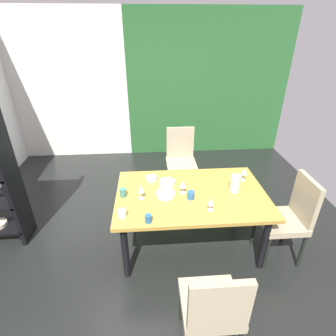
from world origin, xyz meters
TOP-DOWN VIEW (x-y plane):
  - ground_plane at (0.00, 0.00)m, footprint 5.25×5.30m
  - back_panel_interior at (-1.53, 2.60)m, footprint 2.19×0.10m
  - garden_window_panel at (1.10, 2.60)m, footprint 3.06×0.10m
  - dining_table at (0.38, -0.08)m, footprint 1.64×1.06m
  - chair_head_far at (0.41, 1.13)m, footprint 0.44×0.45m
  - chair_head_near at (0.36, -1.30)m, footprint 0.44×0.44m
  - chair_right_near at (1.41, -0.34)m, footprint 0.44×0.44m
  - wine_glass_west at (0.52, -0.40)m, footprint 0.06×0.06m
  - wine_glass_near_shelf at (0.29, -0.08)m, footprint 0.07×0.07m
  - wine_glass_center at (1.04, 0.14)m, footprint 0.07×0.07m
  - wine_glass_north at (-0.16, -0.15)m, footprint 0.06×0.06m
  - serving_bowl_rear at (-0.05, 0.22)m, footprint 0.13×0.13m
  - serving_bowl_east at (0.10, -0.12)m, footprint 0.20×0.20m
  - serving_bowl_front at (0.13, 0.12)m, footprint 0.18×0.18m
  - cup_near_window at (-0.09, -0.53)m, footprint 0.06×0.06m
  - cup_corner at (-0.34, -0.44)m, footprint 0.08×0.08m
  - cup_south at (-0.36, -0.10)m, footprint 0.07×0.07m
  - cup_left at (0.36, -0.19)m, footprint 0.08×0.08m
  - pitcher_right at (0.86, -0.09)m, footprint 0.13×0.11m

SIDE VIEW (x-z plane):
  - ground_plane at x=0.00m, z-range -0.02..0.00m
  - chair_head_near at x=0.36m, z-range 0.07..1.03m
  - chair_right_near at x=1.41m, z-range 0.06..1.06m
  - chair_head_far at x=0.41m, z-range 0.06..1.06m
  - dining_table at x=0.38m, z-range 0.28..1.00m
  - serving_bowl_front at x=0.13m, z-range 0.72..0.76m
  - serving_bowl_rear at x=-0.05m, z-range 0.72..0.76m
  - serving_bowl_east at x=0.10m, z-range 0.72..0.76m
  - cup_corner at x=-0.34m, z-range 0.72..0.79m
  - cup_near_window at x=-0.09m, z-range 0.72..0.80m
  - cup_left at x=0.36m, z-range 0.72..0.81m
  - cup_south at x=-0.36m, z-range 0.72..0.81m
  - wine_glass_west at x=0.52m, z-range 0.75..0.88m
  - pitcher_right at x=0.86m, z-range 0.72..0.92m
  - wine_glass_near_shelf at x=0.29m, z-range 0.75..0.90m
  - wine_glass_north at x=-0.16m, z-range 0.75..0.91m
  - wine_glass_center at x=1.04m, z-range 0.76..0.92m
  - back_panel_interior at x=-1.53m, z-range 0.00..2.65m
  - garden_window_panel at x=1.10m, z-range 0.00..2.65m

